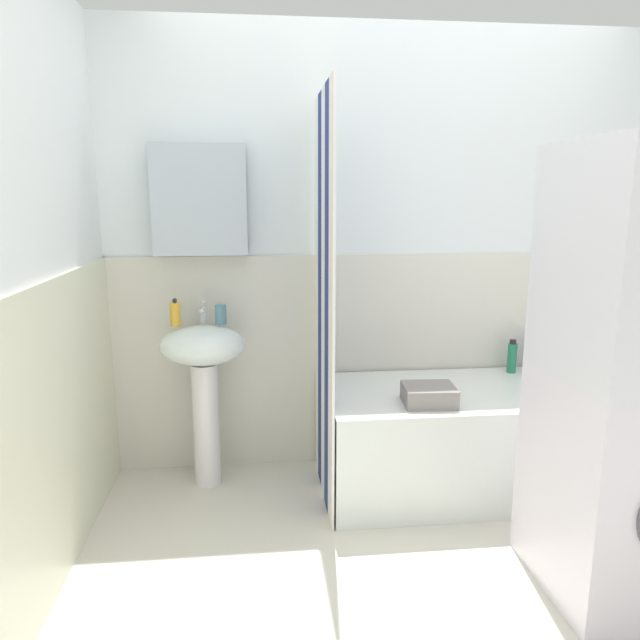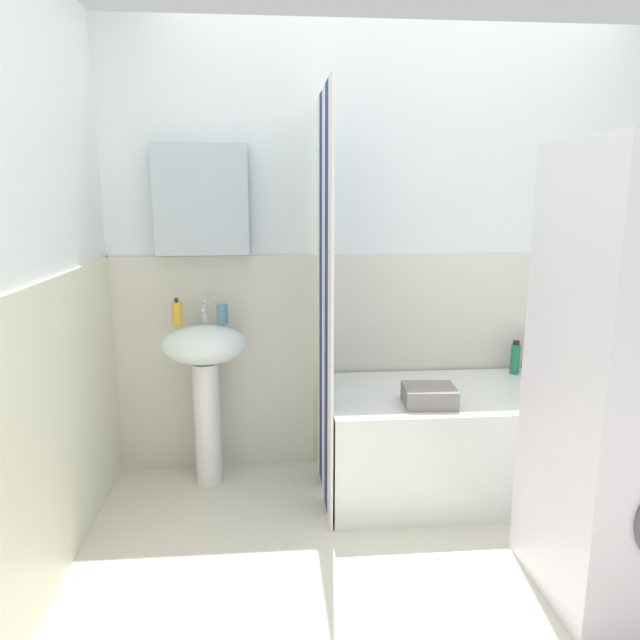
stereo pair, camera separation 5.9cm
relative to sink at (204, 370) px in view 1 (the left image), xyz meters
The scene contains 14 objects.
ground_plane 1.60m from the sink, 45.04° to the right, with size 4.80×5.60×0.04m, color silver.
wall_back_tiled 1.12m from the sink, 13.67° to the left, with size 3.60×0.18×2.40m.
wall_left_tiled 1.00m from the sink, 128.35° to the right, with size 0.07×1.81×2.40m.
sink is the anchor object (origin of this frame).
faucet 0.30m from the sink, 90.00° to the left, with size 0.03×0.12×0.12m.
soap_dispenser 0.32m from the sink, behind, with size 0.05×0.05×0.15m.
toothbrush_cup 0.30m from the sink, 24.47° to the left, with size 0.06×0.06×0.10m, color teal.
bathtub 1.39m from the sink, ahead, with size 1.41×0.73×0.54m, color white.
shower_curtain 0.73m from the sink, 16.30° to the right, with size 0.01×0.73×2.00m.
body_wash_bottle 1.93m from the sink, ahead, with size 0.05×0.05×0.15m.
lotion_bottle 1.84m from the sink, ahead, with size 0.06×0.06×0.20m.
shampoo_bottle 1.71m from the sink, ahead, with size 0.05×0.05×0.19m.
towel_folded 1.15m from the sink, 18.54° to the right, with size 0.24×0.21×0.09m, color gray.
washer_dryer_stack 1.99m from the sink, 31.53° to the right, with size 0.62×0.62×1.71m.
Camera 1 is at (-0.74, -1.95, 1.51)m, focal length 33.03 mm.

